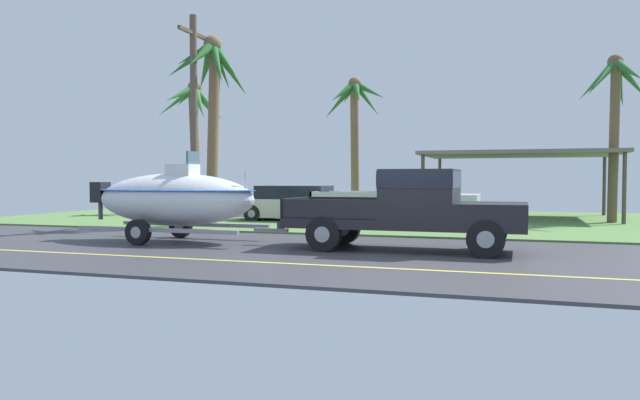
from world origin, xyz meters
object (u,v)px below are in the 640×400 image
at_px(boat_on_trailer, 175,199).
at_px(utility_pole, 194,118).
at_px(palm_tree_near_right, 211,84).
at_px(palm_tree_mid, 615,98).
at_px(parked_sedan_near, 299,204).
at_px(palm_tree_far_left, 195,116).
at_px(palm_tree_near_left, 354,113).
at_px(parked_pickup_background, 405,197).
at_px(carport_awning, 519,155).
at_px(pickup_truck_towing, 419,206).

bearing_deg(boat_on_trailer, utility_pole, 113.31).
bearing_deg(palm_tree_near_right, palm_tree_mid, 21.02).
bearing_deg(parked_sedan_near, palm_tree_far_left, 152.42).
bearing_deg(palm_tree_near_left, utility_pole, -109.32).
distance_m(parked_sedan_near, utility_pole, 5.33).
bearing_deg(palm_tree_mid, parked_pickup_background, -156.48).
distance_m(parked_sedan_near, palm_tree_far_left, 8.19).
distance_m(boat_on_trailer, palm_tree_far_left, 12.95).
xyz_separation_m(parked_pickup_background, palm_tree_near_right, (-6.41, -2.11, 3.92)).
distance_m(boat_on_trailer, palm_tree_near_left, 13.46).
bearing_deg(palm_tree_near_left, palm_tree_near_right, -110.40).
relative_size(boat_on_trailer, palm_tree_mid, 0.94).
height_order(parked_pickup_background, palm_tree_near_right, palm_tree_near_right).
relative_size(carport_awning, palm_tree_near_right, 1.15).
height_order(parked_pickup_background, palm_tree_mid, palm_tree_mid).
bearing_deg(utility_pole, palm_tree_mid, 24.15).
bearing_deg(carport_awning, palm_tree_near_right, -144.51).
xyz_separation_m(parked_pickup_background, palm_tree_near_left, (-3.45, 5.87, 3.60)).
height_order(boat_on_trailer, parked_sedan_near, boat_on_trailer).
relative_size(carport_awning, palm_tree_mid, 1.24).
bearing_deg(utility_pole, palm_tree_near_left, 70.68).
bearing_deg(boat_on_trailer, parked_pickup_background, 55.54).
bearing_deg(carport_awning, palm_tree_mid, -32.63).
height_order(pickup_truck_towing, carport_awning, carport_awning).
distance_m(palm_tree_near_right, palm_tree_far_left, 7.44).
relative_size(boat_on_trailer, palm_tree_far_left, 0.92).
bearing_deg(pickup_truck_towing, parked_sedan_near, 126.90).
relative_size(parked_sedan_near, palm_tree_near_left, 0.76).
height_order(parked_pickup_background, palm_tree_near_left, palm_tree_near_left).
bearing_deg(palm_tree_mid, palm_tree_near_left, 164.95).
bearing_deg(parked_sedan_near, palm_tree_near_right, -128.23).
distance_m(palm_tree_near_left, palm_tree_near_right, 8.51).
relative_size(carport_awning, utility_pole, 1.07).
height_order(palm_tree_near_left, utility_pole, utility_pole).
distance_m(carport_awning, palm_tree_near_left, 7.51).
distance_m(pickup_truck_towing, palm_tree_near_right, 10.18).
bearing_deg(palm_tree_far_left, pickup_truck_towing, -42.23).
bearing_deg(pickup_truck_towing, parked_pickup_background, 102.68).
bearing_deg(utility_pole, parked_pickup_background, 24.83).
bearing_deg(palm_tree_near_left, palm_tree_mid, -15.05).
height_order(pickup_truck_towing, boat_on_trailer, boat_on_trailer).
distance_m(pickup_truck_towing, utility_pole, 9.47).
bearing_deg(parked_pickup_background, palm_tree_near_left, 120.44).
distance_m(pickup_truck_towing, palm_tree_mid, 11.99).
bearing_deg(parked_sedan_near, utility_pole, -122.32).
bearing_deg(parked_sedan_near, palm_tree_near_left, 81.56).
bearing_deg(utility_pole, parked_sedan_near, 57.68).
relative_size(pickup_truck_towing, palm_tree_mid, 0.93).
xyz_separation_m(parked_sedan_near, palm_tree_mid, (11.23, 2.37, 3.87)).
relative_size(palm_tree_mid, utility_pole, 0.86).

